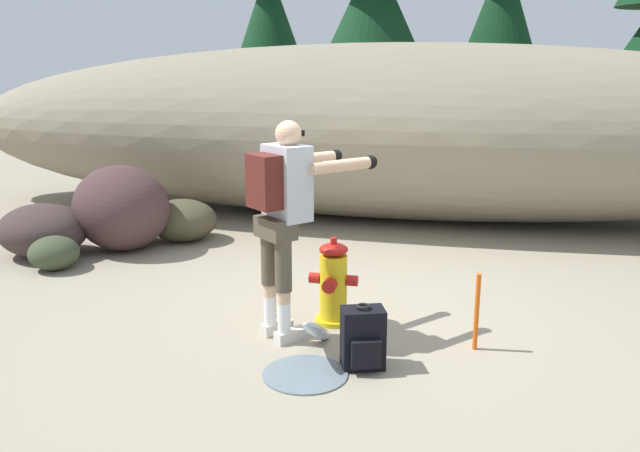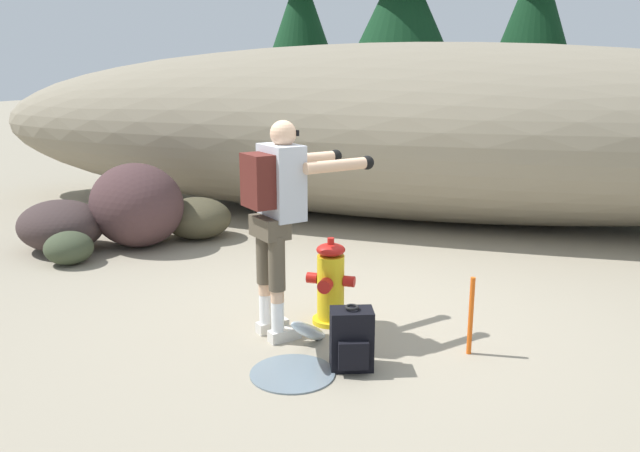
{
  "view_description": "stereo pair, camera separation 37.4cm",
  "coord_description": "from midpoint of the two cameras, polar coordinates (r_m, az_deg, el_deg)",
  "views": [
    {
      "loc": [
        0.95,
        -5.11,
        2.1
      ],
      "look_at": [
        -0.23,
        0.14,
        0.75
      ],
      "focal_mm": 36.1,
      "sensor_mm": 36.0,
      "label": 1
    },
    {
      "loc": [
        1.32,
        -5.02,
        2.1
      ],
      "look_at": [
        -0.23,
        0.14,
        0.75
      ],
      "focal_mm": 36.1,
      "sensor_mm": 36.0,
      "label": 2
    }
  ],
  "objects": [
    {
      "name": "dirt_embankment",
      "position": [
        9.1,
        5.55,
        8.34
      ],
      "size": [
        13.37,
        3.2,
        2.4
      ],
      "primitive_type": "ellipsoid",
      "color": "gray",
      "rests_on": "ground_plane"
    },
    {
      "name": "boulder_large",
      "position": [
        7.95,
        -24.62,
        -0.35
      ],
      "size": [
        1.27,
        1.19,
        0.59
      ],
      "primitive_type": "ellipsoid",
      "rotation": [
        0.0,
        0.0,
        5.99
      ],
      "color": "#3B2E2D",
      "rests_on": "ground_plane"
    },
    {
      "name": "fire_hydrant",
      "position": [
        5.34,
        -0.82,
        -5.21
      ],
      "size": [
        0.41,
        0.36,
        0.74
      ],
      "color": "gold",
      "rests_on": "ground_plane"
    },
    {
      "name": "spare_backpack",
      "position": [
        4.62,
        1.49,
        -10.0
      ],
      "size": [
        0.35,
        0.35,
        0.47
      ],
      "rotation": [
        0.0,
        0.0,
        5.06
      ],
      "color": "black",
      "rests_on": "ground_plane"
    },
    {
      "name": "pine_tree_far_left",
      "position": [
        16.79,
        -5.25,
        19.29
      ],
      "size": [
        1.97,
        1.97,
        6.33
      ],
      "color": "#47331E",
      "rests_on": "ground_plane"
    },
    {
      "name": "survey_stake",
      "position": [
        4.96,
        11.62,
        -7.5
      ],
      "size": [
        0.04,
        0.04,
        0.6
      ],
      "primitive_type": "cylinder",
      "color": "#E55914",
      "rests_on": "ground_plane"
    },
    {
      "name": "hydrant_water_jet",
      "position": [
        4.8,
        -2.78,
        -10.46
      ],
      "size": [
        0.6,
        1.14,
        0.54
      ],
      "color": "silver",
      "rests_on": "ground_plane"
    },
    {
      "name": "utility_worker",
      "position": [
        4.89,
        -5.27,
        2.01
      ],
      "size": [
        0.93,
        0.99,
        1.7
      ],
      "rotation": [
        0.0,
        0.0,
        0.86
      ],
      "color": "beige",
      "rests_on": "ground_plane"
    },
    {
      "name": "boulder_mid",
      "position": [
        7.84,
        -18.53,
        1.52
      ],
      "size": [
        1.55,
        1.49,
        0.99
      ],
      "primitive_type": "ellipsoid",
      "rotation": [
        0.0,
        0.0,
        2.65
      ],
      "color": "#452E2F",
      "rests_on": "ground_plane"
    },
    {
      "name": "ground_plane",
      "position": [
        5.61,
        0.08,
        -8.14
      ],
      "size": [
        56.0,
        56.0,
        0.04
      ],
      "primitive_type": "cube",
      "color": "gray"
    },
    {
      "name": "boulder_outlier",
      "position": [
        7.4,
        -23.87,
        -2.21
      ],
      "size": [
        0.71,
        0.71,
        0.36
      ],
      "primitive_type": "ellipsoid",
      "rotation": [
        0.0,
        0.0,
        0.51
      ],
      "color": "#39412D",
      "rests_on": "ground_plane"
    },
    {
      "name": "boulder_small",
      "position": [
        8.09,
        -13.43,
        0.5
      ],
      "size": [
        0.89,
        0.83,
        0.51
      ],
      "primitive_type": "ellipsoid",
      "rotation": [
        0.0,
        0.0,
        1.53
      ],
      "color": "#45402C",
      "rests_on": "ground_plane"
    }
  ]
}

